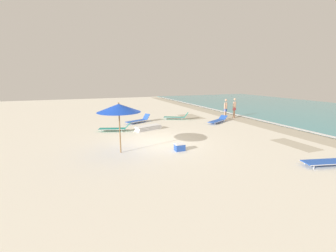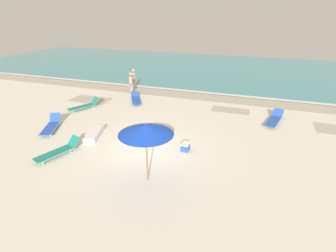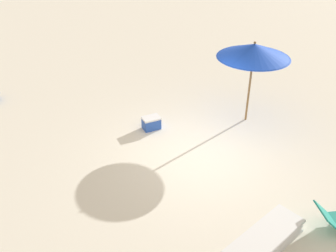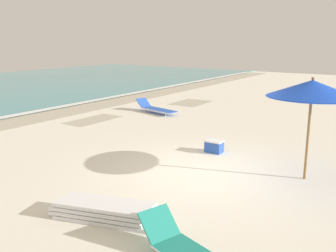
{
  "view_description": "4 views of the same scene",
  "coord_description": "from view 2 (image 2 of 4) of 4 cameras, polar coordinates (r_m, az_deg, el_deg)",
  "views": [
    {
      "loc": [
        11.41,
        -3.74,
        3.5
      ],
      "look_at": [
        0.48,
        0.5,
        0.99
      ],
      "focal_mm": 24.0,
      "sensor_mm": 36.0,
      "label": 1
    },
    {
      "loc": [
        4.59,
        -9.88,
        6.02
      ],
      "look_at": [
        0.88,
        0.65,
        1.1
      ],
      "focal_mm": 28.0,
      "sensor_mm": 36.0,
      "label": 2
    },
    {
      "loc": [
        -6.76,
        4.13,
        5.64
      ],
      "look_at": [
        -0.03,
        0.94,
        1.14
      ],
      "focal_mm": 40.0,
      "sensor_mm": 36.0,
      "label": 3
    },
    {
      "loc": [
        -7.75,
        -4.07,
        3.23
      ],
      "look_at": [
        0.84,
        1.63,
        0.84
      ],
      "focal_mm": 40.0,
      "sensor_mm": 36.0,
      "label": 4
    }
  ],
  "objects": [
    {
      "name": "beach_umbrella",
      "position": [
        9.36,
        -4.84,
        -0.77
      ],
      "size": [
        2.02,
        2.02,
        2.41
      ],
      "color": "olive",
      "rests_on": "ground_plane"
    },
    {
      "name": "ocean_water",
      "position": [
        30.83,
        10.72,
        12.16
      ],
      "size": [
        60.0,
        20.1,
        0.07
      ],
      "color": "teal",
      "rests_on": "ground_plane"
    },
    {
      "name": "sun_lounger_near_water_right",
      "position": [
        18.43,
        -17.76,
        4.26
      ],
      "size": [
        1.48,
        2.16,
        0.62
      ],
      "rotation": [
        0.0,
        0.0,
        -0.46
      ],
      "color": "#1E8475",
      "rests_on": "ground_plane"
    },
    {
      "name": "lounger_stack",
      "position": [
        14.16,
        -15.77,
        -1.62
      ],
      "size": [
        1.14,
        2.02,
        0.32
      ],
      "rotation": [
        0.0,
        0.0,
        0.29
      ],
      "color": "white",
      "rests_on": "ground_plane"
    },
    {
      "name": "sun_lounger_near_water_left",
      "position": [
        12.91,
        -22.76,
        -4.98
      ],
      "size": [
        1.24,
        2.2,
        0.58
      ],
      "rotation": [
        0.0,
        0.0,
        -0.32
      ],
      "color": "#1E8475",
      "rests_on": "ground_plane"
    },
    {
      "name": "ground_plane",
      "position": [
        12.5,
        -4.8,
        -5.55
      ],
      "size": [
        60.0,
        60.0,
        0.16
      ],
      "color": "silver"
    },
    {
      "name": "sun_lounger_mid_beach_solo",
      "position": [
        15.8,
        -24.12,
        0.04
      ],
      "size": [
        1.44,
        2.19,
        0.62
      ],
      "rotation": [
        0.0,
        0.0,
        0.43
      ],
      "color": "blue",
      "rests_on": "ground_plane"
    },
    {
      "name": "beachgoer_shoreline_child",
      "position": [
        20.58,
        -8.07,
        9.42
      ],
      "size": [
        0.31,
        0.39,
        1.76
      ],
      "rotation": [
        0.0,
        0.0,
        2.14
      ],
      "color": "tan",
      "rests_on": "ground_plane"
    },
    {
      "name": "sun_lounger_under_umbrella",
      "position": [
        19.1,
        -7.03,
        5.85
      ],
      "size": [
        1.68,
        2.33,
        0.47
      ],
      "rotation": [
        0.0,
        0.0,
        0.52
      ],
      "color": "blue",
      "rests_on": "ground_plane"
    },
    {
      "name": "cooler_box",
      "position": [
        12.34,
        3.83,
        -4.49
      ],
      "size": [
        0.35,
        0.5,
        0.37
      ],
      "rotation": [
        0.0,
        0.0,
        4.71
      ],
      "color": "blue",
      "rests_on": "ground_plane"
    },
    {
      "name": "beachgoer_wading_adult",
      "position": [
        21.76,
        -7.47,
        10.23
      ],
      "size": [
        0.3,
        0.4,
        1.76
      ],
      "rotation": [
        0.0,
        0.0,
        2.09
      ],
      "color": "tan",
      "rests_on": "ground_plane"
    },
    {
      "name": "sun_lounger_beside_umbrella",
      "position": [
        16.53,
        22.15,
        1.36
      ],
      "size": [
        1.11,
        2.31,
        0.55
      ],
      "rotation": [
        0.0,
        0.0,
        -0.24
      ],
      "color": "blue",
      "rests_on": "ground_plane"
    }
  ]
}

